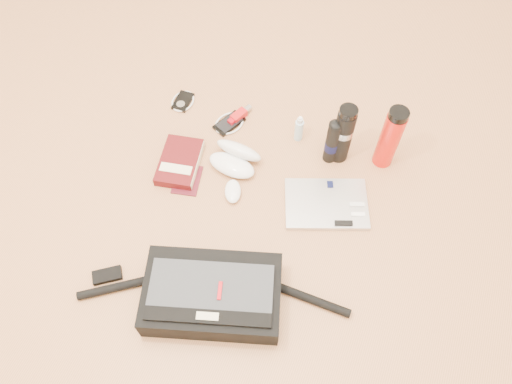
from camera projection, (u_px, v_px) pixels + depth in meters
ground at (243, 226)px, 1.72m from camera, size 4.00×4.00×0.00m
messenger_bag at (212, 294)px, 1.54m from camera, size 0.83×0.38×0.12m
laptop at (327, 204)px, 1.76m from camera, size 0.34×0.29×0.03m
book at (180, 162)px, 1.84m from camera, size 0.18×0.24×0.04m
passport at (187, 180)px, 1.82m from camera, size 0.12×0.15×0.01m
mouse at (233, 191)px, 1.78m from camera, size 0.09×0.11×0.03m
sunglasses_case at (235, 158)px, 1.83m from camera, size 0.19×0.16×0.10m
ipod at (183, 101)px, 2.01m from camera, size 0.09×0.10×0.01m
phone at (229, 123)px, 1.95m from camera, size 0.13×0.14×0.01m
inhaler at (240, 115)px, 1.96m from camera, size 0.06×0.12×0.03m
spray_bottle at (299, 129)px, 1.88m from camera, size 0.04×0.04×0.12m
aerosol_can at (332, 141)px, 1.78m from camera, size 0.06×0.06×0.21m
thermos_black at (343, 134)px, 1.76m from camera, size 0.07×0.07×0.26m
thermos_red at (390, 138)px, 1.75m from camera, size 0.08×0.08×0.28m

